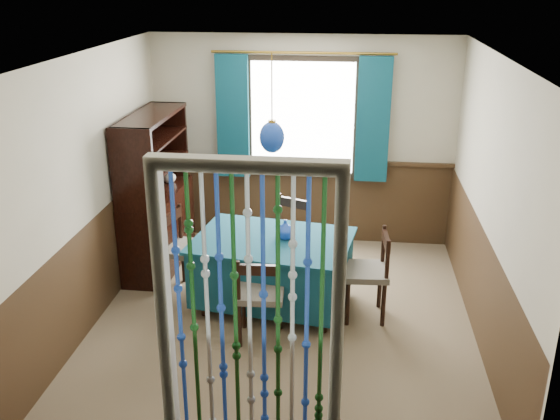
# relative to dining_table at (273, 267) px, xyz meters

# --- Properties ---
(floor) EXTENTS (4.00, 4.00, 0.00)m
(floor) POSITION_rel_dining_table_xyz_m (0.14, -0.26, -0.42)
(floor) COLOR brown
(floor) RESTS_ON ground
(ceiling) EXTENTS (4.00, 4.00, 0.00)m
(ceiling) POSITION_rel_dining_table_xyz_m (0.14, -0.26, 2.08)
(ceiling) COLOR silver
(ceiling) RESTS_ON ground
(wall_back) EXTENTS (3.60, 0.00, 3.60)m
(wall_back) POSITION_rel_dining_table_xyz_m (0.14, 1.74, 0.83)
(wall_back) COLOR #B8AF97
(wall_back) RESTS_ON ground
(wall_front) EXTENTS (3.60, 0.00, 3.60)m
(wall_front) POSITION_rel_dining_table_xyz_m (0.14, -2.26, 0.83)
(wall_front) COLOR #B8AF97
(wall_front) RESTS_ON ground
(wall_left) EXTENTS (0.00, 4.00, 4.00)m
(wall_left) POSITION_rel_dining_table_xyz_m (-1.66, -0.26, 0.83)
(wall_left) COLOR #B8AF97
(wall_left) RESTS_ON ground
(wall_right) EXTENTS (0.00, 4.00, 4.00)m
(wall_right) POSITION_rel_dining_table_xyz_m (1.94, -0.26, 0.83)
(wall_right) COLOR #B8AF97
(wall_right) RESTS_ON ground
(wainscot_back) EXTENTS (3.60, 0.00, 3.60)m
(wainscot_back) POSITION_rel_dining_table_xyz_m (0.14, 1.72, 0.08)
(wainscot_back) COLOR #392615
(wainscot_back) RESTS_ON ground
(wainscot_front) EXTENTS (3.60, 0.00, 3.60)m
(wainscot_front) POSITION_rel_dining_table_xyz_m (0.14, -2.25, 0.08)
(wainscot_front) COLOR #392615
(wainscot_front) RESTS_ON ground
(wainscot_left) EXTENTS (0.00, 4.00, 4.00)m
(wainscot_left) POSITION_rel_dining_table_xyz_m (-1.64, -0.26, 0.08)
(wainscot_left) COLOR #392615
(wainscot_left) RESTS_ON ground
(wainscot_right) EXTENTS (0.00, 4.00, 4.00)m
(wainscot_right) POSITION_rel_dining_table_xyz_m (1.93, -0.26, 0.08)
(wainscot_right) COLOR #392615
(wainscot_right) RESTS_ON ground
(window) EXTENTS (1.32, 0.12, 1.42)m
(window) POSITION_rel_dining_table_xyz_m (0.14, 1.69, 1.13)
(window) COLOR black
(window) RESTS_ON wall_back
(doorway) EXTENTS (1.16, 0.12, 2.18)m
(doorway) POSITION_rel_dining_table_xyz_m (0.14, -2.20, 0.63)
(doorway) COLOR silver
(doorway) RESTS_ON ground
(dining_table) EXTENTS (1.64, 1.25, 0.72)m
(dining_table) POSITION_rel_dining_table_xyz_m (0.00, 0.00, 0.00)
(dining_table) COLOR #0F3D4E
(dining_table) RESTS_ON floor
(chair_near) EXTENTS (0.44, 0.42, 0.85)m
(chair_near) POSITION_rel_dining_table_xyz_m (-0.03, -0.64, 0.03)
(chair_near) COLOR black
(chair_near) RESTS_ON floor
(chair_far) EXTENTS (0.56, 0.55, 0.88)m
(chair_far) POSITION_rel_dining_table_xyz_m (0.07, 0.68, 0.05)
(chair_far) COLOR black
(chair_far) RESTS_ON floor
(chair_left) EXTENTS (0.50, 0.52, 0.90)m
(chair_left) POSITION_rel_dining_table_xyz_m (-0.92, 0.19, 0.06)
(chair_left) COLOR black
(chair_left) RESTS_ON floor
(chair_right) EXTENTS (0.44, 0.46, 0.88)m
(chair_right) POSITION_rel_dining_table_xyz_m (0.93, -0.10, 0.05)
(chair_right) COLOR black
(chair_right) RESTS_ON floor
(sideboard) EXTENTS (0.48, 1.34, 1.75)m
(sideboard) POSITION_rel_dining_table_xyz_m (-1.41, 0.79, 0.18)
(sideboard) COLOR black
(sideboard) RESTS_ON floor
(pendant_lamp) EXTENTS (0.23, 0.23, 0.91)m
(pendant_lamp) POSITION_rel_dining_table_xyz_m (0.00, 0.00, 1.32)
(pendant_lamp) COLOR olive
(pendant_lamp) RESTS_ON ceiling
(vase_table) EXTENTS (0.21, 0.21, 0.17)m
(vase_table) POSITION_rel_dining_table_xyz_m (0.12, 0.04, 0.39)
(vase_table) COLOR #153795
(vase_table) RESTS_ON dining_table
(bowl_shelf) EXTENTS (0.26, 0.26, 0.05)m
(bowl_shelf) POSITION_rel_dining_table_xyz_m (-1.35, 0.48, 0.80)
(bowl_shelf) COLOR beige
(bowl_shelf) RESTS_ON sideboard
(vase_sideboard) EXTENTS (0.19, 0.19, 0.17)m
(vase_sideboard) POSITION_rel_dining_table_xyz_m (-1.35, 1.15, 0.54)
(vase_sideboard) COLOR beige
(vase_sideboard) RESTS_ON sideboard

